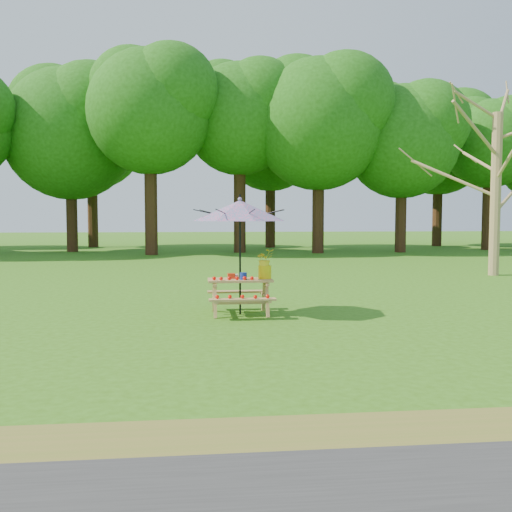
{
  "coord_description": "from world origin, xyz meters",
  "views": [
    {
      "loc": [
        -4.45,
        -7.29,
        1.84
      ],
      "look_at": [
        -3.31,
        3.3,
        1.1
      ],
      "focal_mm": 40.0,
      "sensor_mm": 36.0,
      "label": 1
    }
  ],
  "objects": [
    {
      "name": "flower_bucket",
      "position": [
        -3.14,
        3.32,
        0.97
      ],
      "size": [
        0.41,
        0.38,
        0.56
      ],
      "color": "yellow",
      "rests_on": "picnic_table"
    },
    {
      "name": "produce_bins",
      "position": [
        -3.66,
        3.33,
        0.72
      ],
      "size": [
        0.35,
        0.44,
        0.13
      ],
      "color": "red",
      "rests_on": "picnic_table"
    },
    {
      "name": "tomatoes_row",
      "position": [
        -3.76,
        3.12,
        0.71
      ],
      "size": [
        0.77,
        0.13,
        0.07
      ],
      "primitive_type": null,
      "color": "red",
      "rests_on": "picnic_table"
    },
    {
      "name": "patio_umbrella",
      "position": [
        -3.61,
        3.3,
        1.95
      ],
      "size": [
        2.13,
        2.13,
        2.25
      ],
      "color": "black",
      "rests_on": "ground"
    },
    {
      "name": "treeline",
      "position": [
        0.0,
        22.0,
        8.0
      ],
      "size": [
        60.0,
        12.0,
        16.0
      ],
      "primitive_type": null,
      "color": "#1B520E",
      "rests_on": "ground"
    },
    {
      "name": "picnic_table",
      "position": [
        -3.61,
        3.3,
        0.33
      ],
      "size": [
        1.2,
        1.32,
        0.67
      ],
      "color": "#A67F4B",
      "rests_on": "ground"
    },
    {
      "name": "bare_tree",
      "position": [
        4.84,
        9.56,
        7.08
      ],
      "size": [
        6.97,
        6.97,
        11.67
      ],
      "color": "#947E51",
      "rests_on": "ground"
    }
  ]
}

